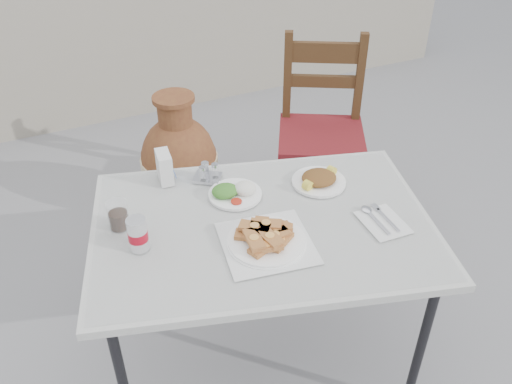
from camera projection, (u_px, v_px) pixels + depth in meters
name	position (u px, v px, depth m)	size (l,w,h in m)	color
ground	(242.00, 339.00, 2.49)	(80.00, 80.00, 0.00)	slate
cafe_table	(263.00, 233.00, 2.02)	(1.43, 1.16, 0.76)	black
pide_plate	(267.00, 237.00, 1.88)	(0.36, 0.36, 0.06)	silver
salad_rice_plate	(234.00, 192.00, 2.11)	(0.21, 0.21, 0.05)	white
salad_chopped_plate	(319.00, 179.00, 2.18)	(0.22, 0.22, 0.05)	white
soda_can	(138.00, 234.00, 1.84)	(0.07, 0.07, 0.12)	silver
cola_glass	(118.00, 217.00, 1.94)	(0.08, 0.08, 0.11)	white
napkin_holder	(165.00, 167.00, 2.17)	(0.08, 0.11, 0.13)	silver
condiment_caddy	(208.00, 174.00, 2.20)	(0.14, 0.13, 0.08)	silver
cutlery_napkin	(380.00, 220.00, 1.99)	(0.15, 0.20, 0.01)	silver
chair	(321.00, 131.00, 2.99)	(0.63, 0.63, 1.04)	#331D0E
terracotta_urn	(179.00, 162.00, 3.07)	(0.44, 0.44, 0.76)	brown
back_wall	(103.00, 39.00, 3.98)	(6.00, 0.25, 1.20)	gray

